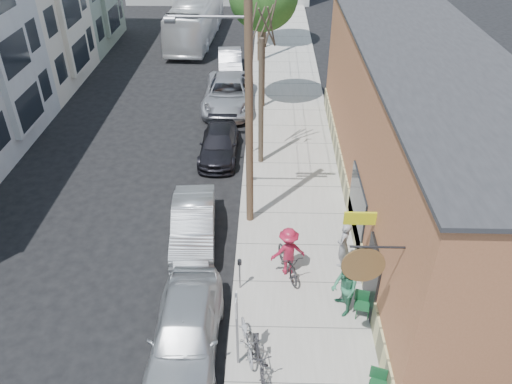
{
  "coord_description": "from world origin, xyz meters",
  "views": [
    {
      "loc": [
        3.11,
        -12.53,
        12.43
      ],
      "look_at": [
        2.69,
        3.51,
        1.5
      ],
      "focal_mm": 35.0,
      "sensor_mm": 36.0,
      "label": 1
    }
  ],
  "objects_px": {
    "car_2": "(219,144)",
    "cyclist": "(288,251)",
    "car_3": "(228,94)",
    "bus": "(196,18)",
    "parked_bike_a": "(259,357)",
    "car_1": "(193,224)",
    "sign_post": "(237,323)",
    "car_4": "(230,61)",
    "parking_meter_far": "(250,138)",
    "patio_chair_a": "(362,305)",
    "parked_bike_b": "(247,339)",
    "tree_bare": "(261,104)",
    "patron_grey": "(343,245)",
    "utility_pole_near": "(247,98)",
    "car_0": "(186,331)",
    "patron_green": "(344,289)",
    "parking_meter_near": "(240,269)"
  },
  "relations": [
    {
      "from": "utility_pole_near",
      "to": "bus",
      "type": "distance_m",
      "value": 24.83
    },
    {
      "from": "patron_grey",
      "to": "car_0",
      "type": "relative_size",
      "value": 0.36
    },
    {
      "from": "car_2",
      "to": "cyclist",
      "type": "bearing_deg",
      "value": -69.05
    },
    {
      "from": "patron_grey",
      "to": "cyclist",
      "type": "height_order",
      "value": "cyclist"
    },
    {
      "from": "parked_bike_a",
      "to": "bus",
      "type": "relative_size",
      "value": 0.16
    },
    {
      "from": "parking_meter_near",
      "to": "bus",
      "type": "bearing_deg",
      "value": 99.99
    },
    {
      "from": "cyclist",
      "to": "patio_chair_a",
      "type": "bearing_deg",
      "value": 126.61
    },
    {
      "from": "sign_post",
      "to": "patron_green",
      "type": "xyz_separation_m",
      "value": [
        3.24,
        2.08,
        -0.71
      ]
    },
    {
      "from": "car_4",
      "to": "utility_pole_near",
      "type": "bearing_deg",
      "value": -89.22
    },
    {
      "from": "utility_pole_near",
      "to": "patio_chair_a",
      "type": "xyz_separation_m",
      "value": [
        3.79,
        -4.99,
        -4.82
      ]
    },
    {
      "from": "parked_bike_b",
      "to": "bus",
      "type": "xyz_separation_m",
      "value": [
        -5.27,
        30.45,
        1.03
      ]
    },
    {
      "from": "parking_meter_far",
      "to": "cyclist",
      "type": "height_order",
      "value": "cyclist"
    },
    {
      "from": "sign_post",
      "to": "car_2",
      "type": "relative_size",
      "value": 0.63
    },
    {
      "from": "patron_grey",
      "to": "car_4",
      "type": "bearing_deg",
      "value": -140.93
    },
    {
      "from": "patron_green",
      "to": "cyclist",
      "type": "bearing_deg",
      "value": -148.19
    },
    {
      "from": "cyclist",
      "to": "car_4",
      "type": "distance_m",
      "value": 20.14
    },
    {
      "from": "cyclist",
      "to": "parked_bike_a",
      "type": "bearing_deg",
      "value": 64.05
    },
    {
      "from": "sign_post",
      "to": "car_1",
      "type": "height_order",
      "value": "sign_post"
    },
    {
      "from": "parking_meter_near",
      "to": "parked_bike_b",
      "type": "bearing_deg",
      "value": -82.11
    },
    {
      "from": "car_2",
      "to": "car_3",
      "type": "relative_size",
      "value": 0.73
    },
    {
      "from": "parking_meter_far",
      "to": "car_3",
      "type": "xyz_separation_m",
      "value": [
        -1.45,
        5.7,
        -0.14
      ]
    },
    {
      "from": "cyclist",
      "to": "car_3",
      "type": "bearing_deg",
      "value": -90.95
    },
    {
      "from": "sign_post",
      "to": "car_4",
      "type": "height_order",
      "value": "sign_post"
    },
    {
      "from": "utility_pole_near",
      "to": "patio_chair_a",
      "type": "distance_m",
      "value": 7.9
    },
    {
      "from": "car_0",
      "to": "bus",
      "type": "bearing_deg",
      "value": 96.1
    },
    {
      "from": "utility_pole_near",
      "to": "patron_grey",
      "type": "distance_m",
      "value": 6.13
    },
    {
      "from": "patron_grey",
      "to": "cyclist",
      "type": "xyz_separation_m",
      "value": [
        -1.95,
        -0.47,
        0.05
      ]
    },
    {
      "from": "patron_grey",
      "to": "parked_bike_a",
      "type": "xyz_separation_m",
      "value": [
        -2.87,
        -4.57,
        -0.32
      ]
    },
    {
      "from": "car_3",
      "to": "parking_meter_near",
      "type": "bearing_deg",
      "value": -84.84
    },
    {
      "from": "parking_meter_far",
      "to": "car_1",
      "type": "relative_size",
      "value": 0.27
    },
    {
      "from": "parked_bike_a",
      "to": "car_1",
      "type": "relative_size",
      "value": 0.42
    },
    {
      "from": "utility_pole_near",
      "to": "bus",
      "type": "bearing_deg",
      "value": 101.88
    },
    {
      "from": "utility_pole_near",
      "to": "tree_bare",
      "type": "relative_size",
      "value": 1.69
    },
    {
      "from": "parking_meter_near",
      "to": "car_1",
      "type": "height_order",
      "value": "car_1"
    },
    {
      "from": "patio_chair_a",
      "to": "parked_bike_b",
      "type": "relative_size",
      "value": 0.49
    },
    {
      "from": "patio_chair_a",
      "to": "bus",
      "type": "height_order",
      "value": "bus"
    },
    {
      "from": "patron_grey",
      "to": "patron_green",
      "type": "distance_m",
      "value": 2.26
    },
    {
      "from": "parking_meter_near",
      "to": "bus",
      "type": "xyz_separation_m",
      "value": [
        -4.91,
        27.89,
        0.68
      ]
    },
    {
      "from": "cyclist",
      "to": "car_0",
      "type": "distance_m",
      "value": 4.54
    },
    {
      "from": "parking_meter_near",
      "to": "car_1",
      "type": "distance_m",
      "value": 3.34
    },
    {
      "from": "patron_grey",
      "to": "car_0",
      "type": "xyz_separation_m",
      "value": [
        -5.03,
        -3.79,
        -0.2
      ]
    },
    {
      "from": "utility_pole_near",
      "to": "car_0",
      "type": "relative_size",
      "value": 2.03
    },
    {
      "from": "cyclist",
      "to": "bus",
      "type": "bearing_deg",
      "value": -89.67
    },
    {
      "from": "tree_bare",
      "to": "patron_green",
      "type": "distance_m",
      "value": 10.04
    },
    {
      "from": "utility_pole_near",
      "to": "parked_bike_b",
      "type": "bearing_deg",
      "value": -88.09
    },
    {
      "from": "tree_bare",
      "to": "car_1",
      "type": "height_order",
      "value": "tree_bare"
    },
    {
      "from": "tree_bare",
      "to": "patron_grey",
      "type": "xyz_separation_m",
      "value": [
        3.03,
        -7.19,
        -2.07
      ]
    },
    {
      "from": "parking_meter_far",
      "to": "cyclist",
      "type": "xyz_separation_m",
      "value": [
        1.63,
        -8.43,
        0.11
      ]
    },
    {
      "from": "car_3",
      "to": "bus",
      "type": "distance_m",
      "value": 13.42
    },
    {
      "from": "patio_chair_a",
      "to": "parked_bike_b",
      "type": "height_order",
      "value": "parked_bike_b"
    }
  ]
}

